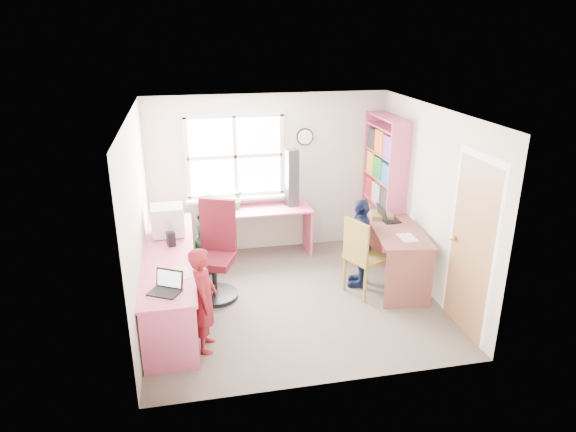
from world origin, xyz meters
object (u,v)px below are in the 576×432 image
at_px(wooden_chair, 362,254).
at_px(laptop_right, 386,217).
at_px(crt_monitor, 168,221).
at_px(person_green, 212,237).
at_px(person_red, 204,300).
at_px(bookshelf, 383,190).
at_px(laptop_left, 167,287).
at_px(cd_tower, 292,178).
at_px(potted_plant, 237,200).
at_px(l_desk, 187,288).
at_px(swivel_chair, 216,256).
at_px(person_navy, 360,243).
at_px(right_desk, 396,244).

xyz_separation_m(wooden_chair, laptop_right, (0.51, 0.52, 0.28)).
relative_size(crt_monitor, person_green, 0.35).
bearing_deg(person_red, bookshelf, -48.63).
relative_size(laptop_left, cd_tower, 0.45).
bearing_deg(bookshelf, cd_tower, 167.43).
xyz_separation_m(potted_plant, person_red, (-0.62, -2.32, -0.30)).
height_order(bookshelf, cd_tower, bookshelf).
height_order(l_desk, swivel_chair, swivel_chair).
bearing_deg(person_navy, crt_monitor, -79.50).
xyz_separation_m(right_desk, wooden_chair, (-0.54, -0.21, -0.01)).
xyz_separation_m(person_red, person_navy, (2.10, 1.07, 0.02)).
bearing_deg(laptop_right, crt_monitor, 85.71).
bearing_deg(bookshelf, person_navy, -125.13).
distance_m(laptop_right, person_green, 2.41).
bearing_deg(crt_monitor, cd_tower, 22.80).
distance_m(crt_monitor, person_navy, 2.53).
distance_m(wooden_chair, cd_tower, 1.75).
relative_size(laptop_right, person_green, 0.26).
bearing_deg(person_green, bookshelf, -59.88).
bearing_deg(potted_plant, bookshelf, -7.42).
bearing_deg(crt_monitor, swivel_chair, -31.92).
xyz_separation_m(wooden_chair, person_navy, (0.06, 0.27, 0.04)).
xyz_separation_m(bookshelf, wooden_chair, (-0.74, -1.23, -0.43)).
bearing_deg(laptop_right, laptop_left, 113.90).
bearing_deg(crt_monitor, person_green, 14.19).
relative_size(l_desk, person_green, 2.44).
distance_m(swivel_chair, person_green, 0.49).
bearing_deg(cd_tower, l_desk, -144.26).
xyz_separation_m(swivel_chair, person_red, (-0.20, -1.17, 0.05)).
xyz_separation_m(wooden_chair, person_green, (-1.86, 0.86, 0.03)).
height_order(person_green, person_navy, person_navy).
bearing_deg(right_desk, wooden_chair, -151.06).
bearing_deg(crt_monitor, laptop_right, -5.24).
bearing_deg(swivel_chair, l_desk, -99.00).
relative_size(crt_monitor, person_navy, 0.34).
relative_size(l_desk, laptop_left, 7.54).
bearing_deg(person_red, potted_plant, -9.78).
bearing_deg(cd_tower, person_red, -133.53).
height_order(l_desk, right_desk, right_desk).
relative_size(person_red, person_green, 0.98).
height_order(bookshelf, laptop_right, bookshelf).
relative_size(right_desk, laptop_left, 3.73).
relative_size(bookshelf, laptop_right, 6.56).
height_order(swivel_chair, laptop_right, swivel_chair).
height_order(bookshelf, laptop_left, bookshelf).
bearing_deg(swivel_chair, laptop_left, -92.67).
xyz_separation_m(wooden_chair, crt_monitor, (-2.41, 0.70, 0.38)).
xyz_separation_m(l_desk, person_red, (0.17, -0.57, 0.14)).
distance_m(crt_monitor, person_red, 1.59).
xyz_separation_m(right_desk, laptop_left, (-2.96, -1.03, 0.22)).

